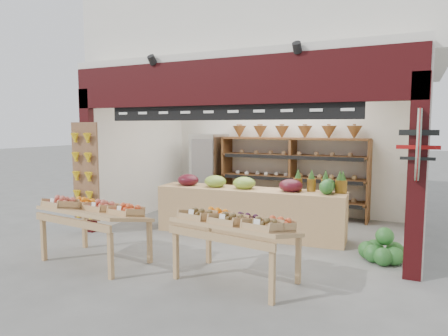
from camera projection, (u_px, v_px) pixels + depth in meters
ground at (246, 235)px, 7.31m from camera, size 60.00×60.00×0.00m
shop_structure at (276, 33)px, 8.35m from camera, size 6.36×5.12×5.40m
banana_board at (84, 173)px, 7.30m from camera, size 0.60×0.15×1.80m
gift_sign at (418, 145)px, 4.92m from camera, size 0.04×0.93×0.92m
back_shelving at (293, 159)px, 8.78m from camera, size 3.25×0.53×1.99m
refrigerator at (209, 171)px, 9.62m from camera, size 0.77×0.77×1.79m
cardboard_stack at (213, 209)px, 8.35m from camera, size 1.02×0.75×0.66m
mid_counter at (249, 210)px, 7.24m from camera, size 3.44×0.89×1.07m
display_table_left at (93, 210)px, 5.88m from camera, size 1.61×1.01×0.98m
display_table_right at (236, 223)px, 5.04m from camera, size 1.61×1.04×0.97m
watermelon_pile at (382, 250)px, 5.85m from camera, size 0.64×0.64×0.50m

